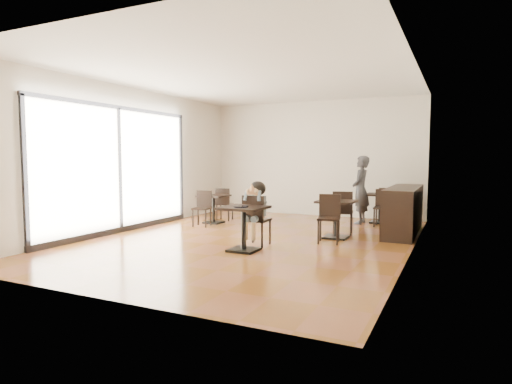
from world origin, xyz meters
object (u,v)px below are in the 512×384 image
Objects in this scene: child_chair at (257,220)px; cafe_table_left at (214,209)px; cafe_table_back at (380,208)px; child at (257,214)px; chair_mid_a at (343,212)px; chair_back_b at (383,208)px; chair_left_a at (225,204)px; cafe_table_mid at (336,219)px; chair_mid_b at (329,219)px; child_table at (244,229)px; adult_patron at (361,190)px; chair_back_a at (388,205)px; chair_left_b at (202,209)px.

cafe_table_left is (-2.13, 1.98, -0.12)m from child_chair.
child is at bearing -113.18° from cafe_table_back.
chair_mid_a is 1.05× the size of chair_back_b.
chair_left_a is at bearing 90.00° from cafe_table_left.
cafe_table_mid is (1.14, 1.33, -0.21)m from child.
chair_mid_b reaches higher than cafe_table_mid.
child_chair reaches higher than chair_left_a.
chair_back_b is (1.76, 3.76, 0.05)m from child_table.
adult_patron is at bearing -174.92° from chair_left_a.
adult_patron is at bearing -108.91° from child_chair.
chair_mid_a is 1.10m from chair_mid_b.
child_chair reaches higher than chair_back_b.
child_chair is at bearing -156.06° from chair_mid_b.
chair_back_b is at bearing 17.69° from cafe_table_left.
chair_mid_a reaches higher than chair_back_a.
adult_patron is 2.71m from chair_mid_b.
chair_mid_a reaches higher than chair_back_b.
chair_mid_b is (0.00, -1.10, 0.00)m from chair_mid_a.
cafe_table_back is (1.61, 4.31, -0.03)m from child_table.
child_table is 0.93× the size of chair_left_b.
child_chair is 1.07× the size of chair_back_b.
chair_mid_b reaches higher than chair_back_a.
cafe_table_mid is 1.05× the size of cafe_table_back.
child_chair is at bearing 90.00° from child_table.
chair_back_a is at bearing 88.92° from chair_back_b.
adult_patron reaches higher than chair_left_b.
adult_patron is 3.47m from chair_left_a.
cafe_table_mid is 0.83× the size of chair_mid_a.
chair_mid_a reaches higher than child_table.
cafe_table_back reaches higher than cafe_table_left.
adult_patron is 0.87m from chair_back_a.
chair_back_a is (1.76, 3.99, -0.03)m from child_chair.
chair_left_a is (-2.13, 3.08, 0.03)m from child_table.
cafe_table_left is at bearing 137.11° from child.
child reaches higher than cafe_table_left.
chair_mid_b is at bearing 141.11° from chair_left_a.
chair_left_b is at bearing 146.17° from child.
chair_left_b is at bearing -156.36° from chair_back_b.
child_table is 1.75m from chair_mid_b.
child reaches higher than child_table.
child_table is 4.21m from adult_patron.
cafe_table_mid is at bearing -12.49° from chair_left_b.
child_chair is 1.38m from chair_mid_b.
cafe_table_mid is at bearing -100.86° from cafe_table_back.
chair_mid_a is at bearing 72.65° from chair_back_a.
chair_left_b is 4.28m from chair_back_b.
cafe_table_left is at bearing 26.28° from chair_back_a.
adult_patron reaches higher than cafe_table_back.
cafe_table_left is 3.27m from chair_mid_a.
child_chair is 1.12× the size of chair_left_b.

